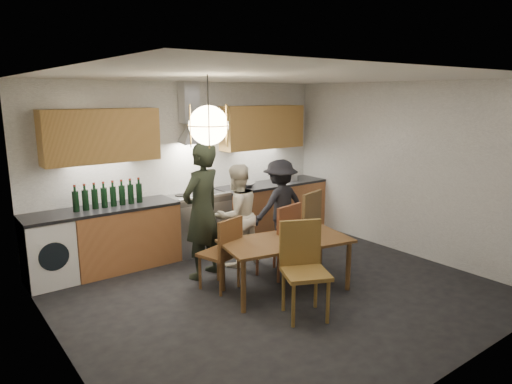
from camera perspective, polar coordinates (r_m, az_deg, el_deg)
ground at (r=5.84m, az=2.61°, el=-12.22°), size 5.00×5.00×0.00m
room_shell at (r=5.37m, az=2.78°, el=4.61°), size 5.02×4.52×2.61m
counter_run at (r=7.22m, az=-7.11°, el=-3.71°), size 5.00×0.62×0.90m
range_stove at (r=7.21m, az=-7.25°, el=-3.81°), size 0.90×0.60×0.92m
wall_fixtures at (r=7.06m, az=-8.05°, el=7.65°), size 4.30×0.54×1.10m
pendant_lamp at (r=4.67m, az=-5.96°, el=8.28°), size 0.43×0.43×0.70m
dining_table at (r=5.66m, az=3.75°, el=-6.70°), size 1.69×1.08×0.66m
chair_back_left at (r=5.69m, az=-4.01°, el=-7.12°), size 0.52×0.52×0.94m
chair_back_mid at (r=6.07m, az=3.27°, el=-5.46°), size 0.54×0.54×1.01m
chair_back_right at (r=6.66m, az=6.09°, el=-3.68°), size 0.59×0.59×1.05m
chair_front at (r=5.10m, az=5.90°, el=-8.71°), size 0.63×0.63×1.05m
person_left at (r=6.04m, az=-6.76°, el=-2.37°), size 0.77×0.63×1.81m
person_mid at (r=6.46m, az=-2.43°, el=-2.95°), size 0.74×0.59×1.46m
person_right at (r=7.13m, az=3.02°, el=-1.63°), size 0.93×0.55×1.43m
mixing_bowl at (r=7.58m, az=-1.26°, el=0.91°), size 0.39×0.39×0.07m
stock_pot at (r=8.16m, az=4.43°, el=2.00°), size 0.25×0.25×0.16m
wine_bottles at (r=6.52m, az=-17.96°, el=-0.26°), size 0.96×0.08×0.35m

